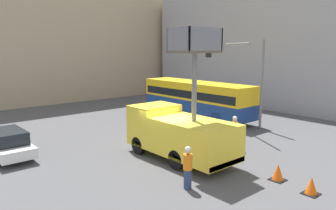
# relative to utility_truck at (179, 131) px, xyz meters

# --- Properties ---
(ground_plane) EXTENTS (120.00, 120.00, 0.00)m
(ground_plane) POSITION_rel_utility_truck_xyz_m (-0.30, 0.50, -1.50)
(ground_plane) COLOR #4C4C4F
(building_backdrop_far) EXTENTS (44.00, 10.00, 12.53)m
(building_backdrop_far) POSITION_rel_utility_truck_xyz_m (-0.30, 25.75, 4.77)
(building_backdrop_far) COLOR tan
(building_backdrop_far) RESTS_ON ground_plane
(building_backdrop_side) EXTENTS (10.00, 28.00, 12.59)m
(building_backdrop_side) POSITION_rel_utility_truck_xyz_m (20.46, 5.89, 4.80)
(building_backdrop_side) COLOR #9E9EA3
(building_backdrop_side) RESTS_ON ground_plane
(utility_truck) EXTENTS (2.51, 6.20, 6.63)m
(utility_truck) POSITION_rel_utility_truck_xyz_m (0.00, 0.00, 0.00)
(utility_truck) COLOR yellow
(utility_truck) RESTS_ON ground_plane
(city_bus) EXTENTS (2.55, 10.36, 2.98)m
(city_bus) POSITION_rel_utility_truck_xyz_m (8.09, 6.67, 0.27)
(city_bus) COLOR navy
(city_bus) RESTS_ON ground_plane
(traffic_light_pole) EXTENTS (3.76, 3.51, 6.30)m
(traffic_light_pole) POSITION_rel_utility_truck_xyz_m (7.52, 1.67, 2.80)
(traffic_light_pole) COLOR slate
(traffic_light_pole) RESTS_ON ground_plane
(road_worker_near_truck) EXTENTS (0.38, 0.38, 1.81)m
(road_worker_near_truck) POSITION_rel_utility_truck_xyz_m (-2.26, -2.95, -0.60)
(road_worker_near_truck) COLOR navy
(road_worker_near_truck) RESTS_ON ground_plane
(road_worker_directing) EXTENTS (0.38, 0.38, 1.94)m
(road_worker_directing) POSITION_rel_utility_truck_xyz_m (3.48, -0.83, -0.52)
(road_worker_directing) COLOR navy
(road_worker_directing) RESTS_ON ground_plane
(traffic_cone_near_truck) EXTENTS (0.64, 0.64, 0.73)m
(traffic_cone_near_truck) POSITION_rel_utility_truck_xyz_m (1.35, -4.89, -1.15)
(traffic_cone_near_truck) COLOR black
(traffic_cone_near_truck) RESTS_ON ground_plane
(traffic_cone_mid_road) EXTENTS (0.61, 0.61, 0.70)m
(traffic_cone_mid_road) POSITION_rel_utility_truck_xyz_m (1.08, -6.51, -1.17)
(traffic_cone_mid_road) COLOR black
(traffic_cone_mid_road) RESTS_ON ground_plane
(parked_car_curbside) EXTENTS (1.71, 4.55, 1.46)m
(parked_car_curbside) POSITION_rel_utility_truck_xyz_m (-6.65, 6.24, -0.76)
(parked_car_curbside) COLOR silver
(parked_car_curbside) RESTS_ON ground_plane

